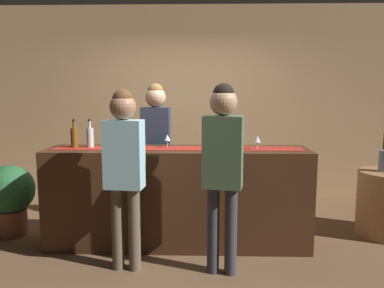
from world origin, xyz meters
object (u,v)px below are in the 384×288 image
Objects in this scene: wine_glass_near_customer at (216,139)px; wine_glass_mid_counter at (167,138)px; wine_bottle_clear at (90,137)px; customer_sipping at (223,158)px; customer_browsing at (124,161)px; wine_bottle_green at (240,137)px; potted_plant_tall at (10,195)px; wine_bottle_amber at (74,137)px; wine_glass_far_end at (257,140)px; bartender at (156,138)px.

wine_glass_near_customer is 1.00× the size of wine_glass_mid_counter.
wine_bottle_clear is at bearing 179.84° from wine_glass_mid_counter.
customer_sipping reaches higher than customer_browsing.
customer_browsing is at bearing -52.58° from wine_bottle_clear.
wine_bottle_green is 0.18× the size of customer_browsing.
wine_glass_mid_counter reaches higher than potted_plant_tall.
wine_bottle_amber and wine_bottle_green have the same top height.
customer_browsing is at bearing -146.21° from wine_glass_near_customer.
wine_bottle_clear is at bearing -178.85° from wine_bottle_green.
wine_glass_near_customer is 0.08× the size of customer_sipping.
wine_bottle_green reaches higher than wine_glass_near_customer.
wine_glass_near_customer is at bearing -5.99° from potted_plant_tall.
wine_bottle_amber is 0.37× the size of potted_plant_tall.
wine_glass_far_end is (0.93, -0.11, 0.00)m from wine_glass_mid_counter.
wine_bottle_green is 0.77m from wine_glass_mid_counter.
customer_sipping is at bearing -86.34° from wine_glass_near_customer.
wine_bottle_green is 1.08m from bartender.
wine_glass_near_customer is 1.00× the size of wine_glass_far_end.
wine_glass_mid_counter is at bearing 173.26° from wine_glass_far_end.
bartender is at bearing 109.16° from wine_glass_mid_counter.
customer_sipping is at bearing -51.72° from wine_glass_mid_counter.
bartender reaches higher than potted_plant_tall.
bartender is 1.04× the size of customer_browsing.
bartender is at bearing 34.30° from wine_bottle_amber.
wine_bottle_green is at bearing 37.83° from customer_browsing.
wine_bottle_amber is 2.10× the size of wine_glass_far_end.
wine_bottle_amber reaches higher than potted_plant_tall.
wine_glass_mid_counter is at bearing -177.45° from wine_bottle_green.
bartender reaches higher than wine_bottle_amber.
wine_glass_far_end is 0.71m from customer_sipping.
wine_bottle_clear is 2.10× the size of wine_glass_near_customer.
wine_glass_near_customer is (1.34, -0.09, -0.01)m from wine_bottle_clear.
customer_browsing is at bearing -43.68° from wine_bottle_amber.
bartender reaches higher than wine_glass_far_end.
customer_browsing is (-1.26, -0.53, -0.13)m from wine_glass_far_end.
wine_glass_mid_counter is 1.00× the size of wine_glass_far_end.
wine_glass_near_customer and wine_glass_far_end have the same top height.
wine_bottle_green reaches higher than wine_glass_mid_counter.
wine_bottle_clear is at bearing 6.79° from wine_bottle_amber.
potted_plant_tall is (-0.99, 0.16, -0.69)m from wine_bottle_clear.
wine_glass_far_end is 1.38m from customer_browsing.
customer_browsing is (-0.84, -0.56, -0.13)m from wine_glass_near_customer.
wine_bottle_amber is 2.10× the size of wine_glass_mid_counter.
wine_bottle_clear is (0.16, 0.02, 0.00)m from wine_bottle_amber.
wine_bottle_green is (1.75, 0.05, 0.00)m from wine_bottle_amber.
potted_plant_tall is at bearing 174.37° from wine_glass_far_end.
wine_bottle_green is 2.10× the size of wine_glass_near_customer.
wine_glass_near_customer is at bearing 141.44° from bartender.
potted_plant_tall is at bearing 171.22° from customer_sipping.
wine_glass_far_end is (0.17, -0.14, -0.01)m from wine_bottle_green.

